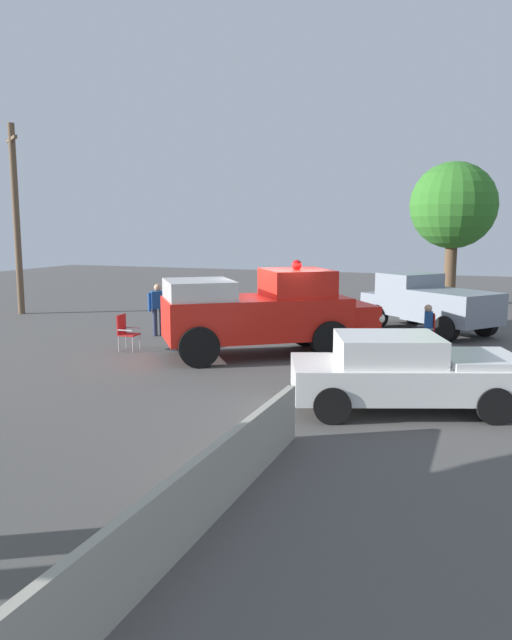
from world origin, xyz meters
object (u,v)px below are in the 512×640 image
Objects in this scene: vintage_fire_truck at (264,312)px; classic_hot_rod at (405,372)px; lawn_chair_near_truck at (429,329)px; spectator_seated at (425,325)px; lawn_chair_by_car at (387,347)px; parked_pickup at (428,302)px; utility_pole at (16,217)px; oak_tree_right at (453,206)px; lawn_chair_spare at (125,330)px; spectator_standing at (158,306)px; traffic_cone at (371,341)px.

classic_hot_rod is at bearing -131.56° from vintage_fire_truck.
vintage_fire_truck reaches higher than lawn_chair_near_truck.
classic_hot_rod is 3.67× the size of spectator_seated.
lawn_chair_by_car is at bearing -101.63° from vintage_fire_truck.
utility_pole is (-1.55, 15.67, 2.86)m from parked_pickup.
utility_pole reaches higher than parked_pickup.
oak_tree_right is (10.75, 0.05, 3.65)m from spectator_seated.
spectator_standing is at bearing 7.42° from lawn_chair_spare.
spectator_standing reaches higher than lawn_chair_spare.
utility_pole is at bearing 84.57° from lawn_chair_near_truck.
lawn_chair_near_truck is (6.25, 0.15, -0.16)m from classic_hot_rod.
lawn_chair_by_car is 8.00m from spectator_standing.
spectator_seated reaches higher than traffic_cone.
utility_pole reaches higher than classic_hot_rod.
oak_tree_right reaches higher than traffic_cone.
traffic_cone is at bearing -60.72° from vintage_fire_truck.
vintage_fire_truck is 5.97× the size of lawn_chair_spare.
utility_pole is at bearing 73.02° from lawn_chair_by_car.
parked_pickup reaches higher than lawn_chair_near_truck.
parked_pickup is (5.52, -3.78, -0.21)m from vintage_fire_truck.
classic_hot_rod is at bearing -177.38° from spectator_seated.
lawn_chair_near_truck is 3.23m from lawn_chair_by_car.
spectator_standing is 6.88m from traffic_cone.
spectator_standing is at bearing 69.54° from vintage_fire_truck.
spectator_seated is at bearing -179.72° from oak_tree_right.
spectator_seated is 11.35m from oak_tree_right.
utility_pole reaches higher than traffic_cone.
lawn_chair_spare is (-0.81, 3.90, -0.61)m from vintage_fire_truck.
oak_tree_right is at bearing 0.97° from lawn_chair_near_truck.
lawn_chair_spare is 9.87m from utility_pole.
lawn_chair_spare is 1.61× the size of traffic_cone.
spectator_seated is 1.70m from traffic_cone.
parked_pickup is 16.01m from utility_pole.
vintage_fire_truck is 0.97× the size of oak_tree_right.
spectator_standing reaches higher than classic_hot_rod.
oak_tree_right reaches higher than spectator_seated.
oak_tree_right is at bearing -29.28° from lawn_chair_spare.
lawn_chair_by_car is at bearing 177.00° from parked_pickup.
vintage_fire_truck is at bearing 119.28° from traffic_cone.
spectator_standing is at bearing 144.90° from oak_tree_right.
spectator_seated is at bearing -9.85° from lawn_chair_by_car.
lawn_chair_spare is (-0.10, 7.35, 0.00)m from lawn_chair_by_car.
parked_pickup reaches higher than spectator_standing.
lawn_chair_near_truck is at bearing -95.43° from utility_pole.
lawn_chair_spare is 0.16× the size of oak_tree_right.
vintage_fire_truck reaches higher than spectator_standing.
traffic_cone is (2.19, 0.81, -0.28)m from lawn_chair_by_car.
lawn_chair_by_car is 0.14× the size of utility_pole.
lawn_chair_by_car is 7.35m from lawn_chair_spare.
vintage_fire_truck is at bearing 145.64° from parked_pickup.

